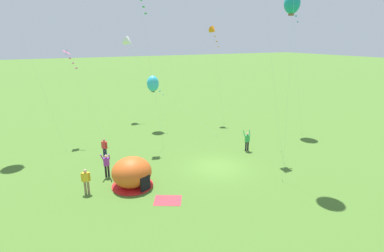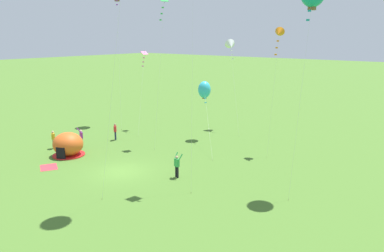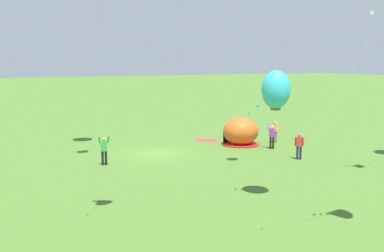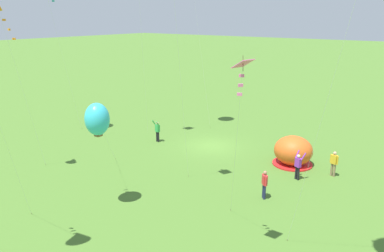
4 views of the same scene
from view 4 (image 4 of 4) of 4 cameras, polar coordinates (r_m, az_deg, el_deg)
ground_plane at (r=30.63m, az=2.95°, el=-3.05°), size 300.00×300.00×0.00m
popup_tent at (r=27.51m, az=15.16°, el=-3.73°), size 2.81×2.81×2.10m
picnic_blanket at (r=30.83m, az=14.51°, el=-3.43°), size 2.11×1.94×0.01m
person_flying_kite at (r=31.44m, az=-5.30°, el=-0.67°), size 0.68×0.55×1.89m
person_far_back at (r=22.17m, az=10.99°, el=-8.55°), size 0.43×0.46×1.72m
person_watching_sky at (r=26.38m, az=20.80°, el=-5.21°), size 0.57×0.34×1.72m
person_arms_raised at (r=25.11m, az=15.86°, el=-5.74°), size 0.72×0.63×1.89m
kite_pink at (r=14.39m, az=7.61°, el=7.81°), size 2.85×4.16×8.82m
kite_cyan at (r=19.93m, az=-14.25°, el=1.00°), size 5.60×6.06×5.95m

